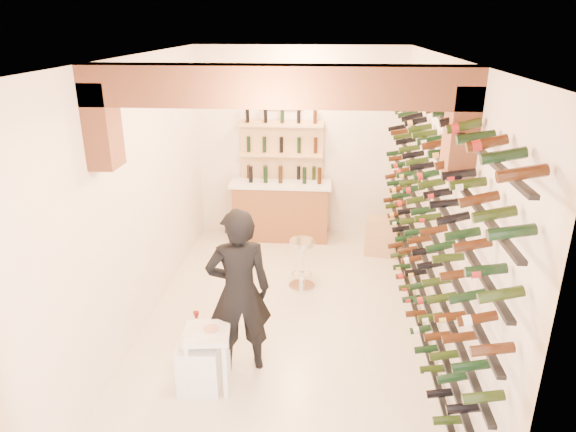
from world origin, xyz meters
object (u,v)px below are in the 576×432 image
object	(u,v)px
wine_rack	(420,209)
crate_lower	(382,244)
white_stool	(200,365)
person	(239,292)
tasting_table	(207,341)
back_counter	(281,209)
chrome_barstool	(302,260)

from	to	relation	value
wine_rack	crate_lower	xyz separation A→B (m)	(-0.13, 2.11, -1.39)
white_stool	person	bearing A→B (deg)	44.83
tasting_table	person	distance (m)	0.59
back_counter	person	bearing A→B (deg)	-91.84
person	chrome_barstool	size ratio (longest dim) A/B	2.54
wine_rack	white_stool	xyz separation A→B (m)	(-2.31, -1.32, -1.29)
back_counter	tasting_table	xyz separation A→B (m)	(-0.39, -3.95, 0.00)
wine_rack	back_counter	xyz separation A→B (m)	(-1.83, 2.65, -1.02)
tasting_table	white_stool	size ratio (longest dim) A/B	1.54
white_stool	chrome_barstool	world-z (taller)	chrome_barstool
back_counter	crate_lower	size ratio (longest dim) A/B	3.18
back_counter	crate_lower	xyz separation A→B (m)	(1.70, -0.54, -0.37)
wine_rack	crate_lower	size ratio (longest dim) A/B	10.65
wine_rack	white_stool	size ratio (longest dim) A/B	11.02
white_stool	person	size ratio (longest dim) A/B	0.28
back_counter	white_stool	size ratio (longest dim) A/B	3.29
person	crate_lower	world-z (taller)	person
tasting_table	crate_lower	xyz separation A→B (m)	(2.09, 3.41, -0.38)
wine_rack	white_stool	world-z (taller)	wine_rack
back_counter	tasting_table	world-z (taller)	back_counter
back_counter	wine_rack	bearing A→B (deg)	-55.34
tasting_table	person	bearing A→B (deg)	44.26
wine_rack	person	bearing A→B (deg)	-153.85
chrome_barstool	tasting_table	bearing A→B (deg)	-111.24
person	crate_lower	xyz separation A→B (m)	(1.82, 3.07, -0.76)
back_counter	crate_lower	distance (m)	1.82
chrome_barstool	white_stool	bearing A→B (deg)	-113.05
crate_lower	chrome_barstool	bearing A→B (deg)	-135.39
wine_rack	white_stool	bearing A→B (deg)	-150.28
tasting_table	chrome_barstool	xyz separation A→B (m)	(0.85, 2.18, -0.12)
white_stool	crate_lower	world-z (taller)	white_stool
wine_rack	back_counter	size ratio (longest dim) A/B	3.35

